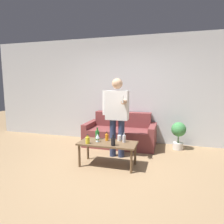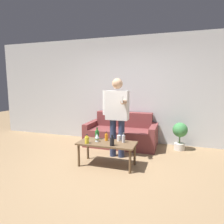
# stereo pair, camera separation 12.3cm
# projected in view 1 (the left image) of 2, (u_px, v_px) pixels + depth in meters

# --- Properties ---
(ground_plane) EXTENTS (16.00, 16.00, 0.00)m
(ground_plane) POSITION_uv_depth(u_px,v_px,m) (101.00, 178.00, 3.22)
(ground_plane) COLOR #997A56
(wall_back) EXTENTS (8.00, 0.06, 2.70)m
(wall_back) POSITION_uv_depth(u_px,v_px,m) (129.00, 90.00, 5.17)
(wall_back) COLOR silver
(wall_back) RESTS_ON ground_plane
(couch) EXTENTS (1.70, 0.85, 0.79)m
(couch) POSITION_uv_depth(u_px,v_px,m) (121.00, 134.00, 4.94)
(couch) COLOR brown
(couch) RESTS_ON ground_plane
(coffee_table) EXTENTS (1.06, 0.50, 0.44)m
(coffee_table) POSITION_uv_depth(u_px,v_px,m) (108.00, 145.00, 3.67)
(coffee_table) COLOR brown
(coffee_table) RESTS_ON ground_plane
(bottle_orange) EXTENTS (0.06, 0.06, 0.17)m
(bottle_orange) POSITION_uv_depth(u_px,v_px,m) (107.00, 137.00, 3.78)
(bottle_orange) COLOR orange
(bottle_orange) RESTS_ON coffee_table
(bottle_green) EXTENTS (0.06, 0.06, 0.18)m
(bottle_green) POSITION_uv_depth(u_px,v_px,m) (124.00, 138.00, 3.66)
(bottle_green) COLOR silver
(bottle_green) RESTS_ON coffee_table
(bottle_dark) EXTENTS (0.08, 0.08, 0.17)m
(bottle_dark) POSITION_uv_depth(u_px,v_px,m) (88.00, 140.00, 3.58)
(bottle_dark) COLOR yellow
(bottle_dark) RESTS_ON coffee_table
(bottle_yellow) EXTENTS (0.08, 0.08, 0.19)m
(bottle_yellow) POSITION_uv_depth(u_px,v_px,m) (113.00, 141.00, 3.47)
(bottle_yellow) COLOR black
(bottle_yellow) RESTS_ON coffee_table
(bottle_red) EXTENTS (0.08, 0.08, 0.23)m
(bottle_red) POSITION_uv_depth(u_px,v_px,m) (97.00, 135.00, 3.86)
(bottle_red) COLOR #23752D
(bottle_red) RESTS_ON coffee_table
(wine_glass_near) EXTENTS (0.08, 0.08, 0.15)m
(wine_glass_near) POSITION_uv_depth(u_px,v_px,m) (98.00, 136.00, 3.70)
(wine_glass_near) COLOR silver
(wine_glass_near) RESTS_ON coffee_table
(cup_on_table) EXTENTS (0.07, 0.07, 0.11)m
(cup_on_table) POSITION_uv_depth(u_px,v_px,m) (119.00, 138.00, 3.75)
(cup_on_table) COLOR white
(cup_on_table) RESTS_ON coffee_table
(person_standing_front) EXTENTS (0.54, 0.43, 1.62)m
(person_standing_front) POSITION_uv_depth(u_px,v_px,m) (117.00, 112.00, 4.06)
(person_standing_front) COLOR navy
(person_standing_front) RESTS_ON ground_plane
(potted_plant) EXTENTS (0.33, 0.33, 0.64)m
(potted_plant) POSITION_uv_depth(u_px,v_px,m) (179.00, 133.00, 4.60)
(potted_plant) COLOR silver
(potted_plant) RESTS_ON ground_plane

